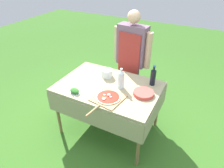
# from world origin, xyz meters

# --- Properties ---
(ground_plane) EXTENTS (12.00, 12.00, 0.00)m
(ground_plane) POSITION_xyz_m (0.00, 0.00, 0.00)
(ground_plane) COLOR #386B23
(prep_table) EXTENTS (1.34, 0.91, 0.78)m
(prep_table) POSITION_xyz_m (0.00, 0.00, 0.70)
(prep_table) COLOR gray
(prep_table) RESTS_ON ground
(person_cook) EXTENTS (0.60, 0.23, 1.61)m
(person_cook) POSITION_xyz_m (0.04, 0.68, 0.95)
(person_cook) COLOR #333D56
(person_cook) RESTS_ON ground
(pizza_on_peel) EXTENTS (0.38, 0.59, 0.05)m
(pizza_on_peel) POSITION_xyz_m (0.13, -0.26, 0.80)
(pizza_on_peel) COLOR tan
(pizza_on_peel) RESTS_ON prep_table
(oil_bottle) EXTENTS (0.07, 0.07, 0.28)m
(oil_bottle) POSITION_xyz_m (0.50, 0.29, 0.89)
(oil_bottle) COLOR black
(oil_bottle) RESTS_ON prep_table
(water_bottle) EXTENTS (0.08, 0.08, 0.28)m
(water_bottle) POSITION_xyz_m (0.16, 0.03, 0.91)
(water_bottle) COLOR silver
(water_bottle) RESTS_ON prep_table
(herb_container) EXTENTS (0.18, 0.15, 0.06)m
(herb_container) POSITION_xyz_m (-0.29, -0.34, 0.81)
(herb_container) COLOR silver
(herb_container) RESTS_ON prep_table
(mixing_tub) EXTENTS (0.15, 0.15, 0.11)m
(mixing_tub) POSITION_xyz_m (-0.13, 0.20, 0.84)
(mixing_tub) COLOR silver
(mixing_tub) RESTS_ON prep_table
(plate_stack) EXTENTS (0.26, 0.26, 0.04)m
(plate_stack) POSITION_xyz_m (0.47, 0.02, 0.80)
(plate_stack) COLOR #DB4C42
(plate_stack) RESTS_ON prep_table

